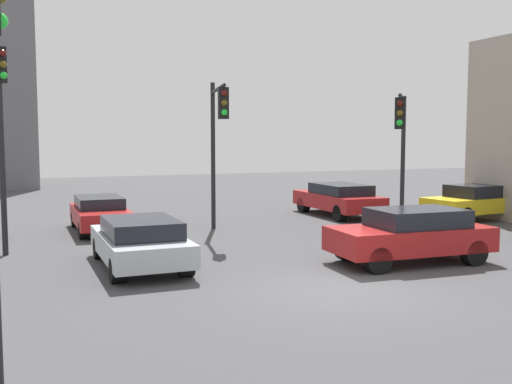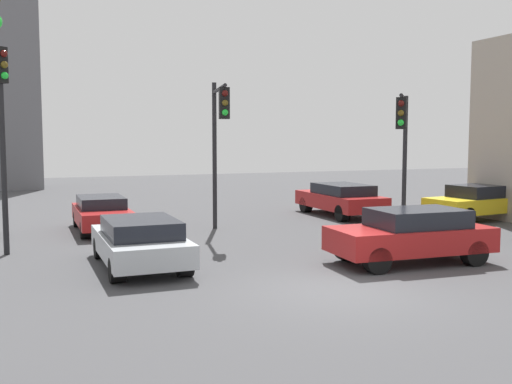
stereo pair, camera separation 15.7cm
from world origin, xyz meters
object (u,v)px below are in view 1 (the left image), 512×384
Objects in this scene: traffic_light_0 at (402,133)px; traffic_light_1 at (218,127)px; traffic_light_2 at (1,113)px; car_6 at (338,198)px; car_2 at (411,234)px; car_3 at (476,201)px; car_0 at (140,241)px; car_7 at (100,213)px.

traffic_light_0 is 6.31m from traffic_light_1.
traffic_light_2 is 1.21× the size of car_6.
car_2 is 9.68m from car_6.
car_0 is at bearing 8.44° from car_3.
traffic_light_2 is at bearing -24.68° from car_2.
car_6 is 1.13× the size of car_7.
car_3 is at bearing 98.11° from traffic_light_1.
car_0 is at bearing -14.69° from car_2.
car_2 is 1.03× the size of car_7.
car_6 is (13.20, 3.74, -3.29)m from traffic_light_2.
traffic_light_2 reaches higher than car_6.
traffic_light_1 is 5.29m from car_7.
car_0 is at bearing 8.00° from traffic_light_2.
car_0 is 1.01× the size of car_2.
car_2 reaches higher than car_0.
traffic_light_0 reaches higher than car_3.
traffic_light_0 reaches higher than car_0.
car_2 is at bearing 6.10° from traffic_light_0.
car_6 is (0.58, 5.07, -2.75)m from traffic_light_0.
traffic_light_2 is 1.30× the size of car_3.
car_0 is (3.19, -3.13, -3.35)m from traffic_light_2.
traffic_light_2 is 18.04m from car_3.
traffic_light_2 reaches higher than car_7.
car_3 is (5.12, 1.79, -2.73)m from traffic_light_0.
car_2 is at bearing 39.05° from car_7.
traffic_light_2 reaches higher than traffic_light_0.
car_7 is at bearing -109.70° from traffic_light_1.
traffic_light_2 is 14.11m from car_6.
traffic_light_1 is at bearing -8.93° from car_3.
car_3 is 14.90m from car_7.
traffic_light_1 reaches higher than car_3.
traffic_light_0 is at bearing 174.40° from car_6.
traffic_light_1 is at bearing -39.65° from car_0.
traffic_light_2 is 11.79m from car_2.
traffic_light_2 is at bearing -68.97° from traffic_light_1.
car_0 is (-3.62, -4.26, -3.04)m from traffic_light_1.
car_7 is (-10.08, -0.36, -0.08)m from car_6.
car_6 is at bearing 68.29° from traffic_light_2.
traffic_light_2 is at bearing 46.26° from car_0.
traffic_light_0 is 1.12× the size of car_2.
car_3 is (10.92, -0.67, -2.96)m from traffic_light_1.
traffic_light_1 is at bearing -60.46° from car_2.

